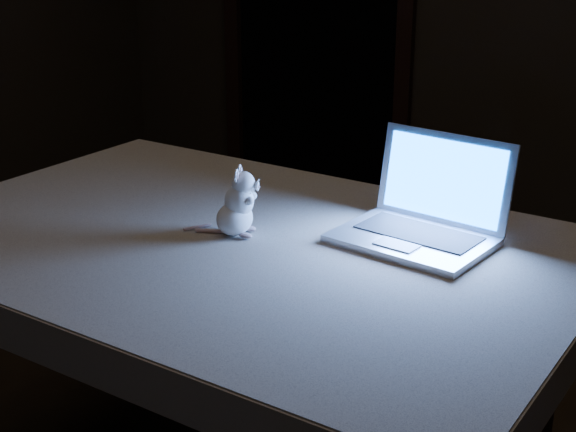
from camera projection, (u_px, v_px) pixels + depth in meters
The scene contains 4 objects.
table at pixel (238, 389), 1.94m from camera, with size 1.40×0.90×0.75m, color black, non-canonical shape.
tablecloth at pixel (256, 251), 1.85m from camera, with size 1.49×0.99×0.09m, color #BFB19F, non-canonical shape.
laptop at pixel (414, 196), 1.73m from camera, with size 0.32×0.28×0.21m, color silver, non-canonical shape.
plush_mouse at pixel (234, 201), 1.79m from camera, with size 0.11×0.11×0.15m, color white, non-canonical shape.
Camera 1 is at (0.80, -1.41, 1.42)m, focal length 52.00 mm.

